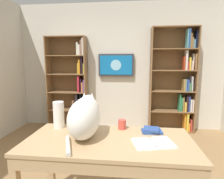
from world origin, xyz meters
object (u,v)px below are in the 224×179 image
(bookshelf_right, at_px, (72,84))
(cat, at_px, (85,116))
(paper_towel_roll, at_px, (59,115))
(desk_book_stack, at_px, (152,130))
(open_binder, at_px, (153,143))
(desk, at_px, (109,152))
(bookshelf_left, at_px, (178,82))
(wall_mounted_tv, at_px, (116,65))
(coffee_mug, at_px, (122,124))

(bookshelf_right, xyz_separation_m, cat, (-0.88, 2.32, -0.00))
(cat, distance_m, paper_towel_roll, 0.39)
(cat, height_order, desk_book_stack, cat)
(open_binder, height_order, desk_book_stack, desk_book_stack)
(desk, bearing_deg, bookshelf_right, -65.09)
(bookshelf_left, xyz_separation_m, paper_towel_roll, (1.69, 2.12, -0.13))
(wall_mounted_tv, relative_size, desk_book_stack, 3.77)
(paper_towel_roll, xyz_separation_m, coffee_mug, (-0.65, -0.03, -0.09))
(open_binder, bearing_deg, paper_towel_roll, -17.38)
(bookshelf_left, xyz_separation_m, desk_book_stack, (0.75, 2.16, -0.25))
(cat, bearing_deg, bookshelf_right, -69.14)
(bookshelf_left, distance_m, wall_mounted_tv, 1.34)
(open_binder, height_order, coffee_mug, coffee_mug)
(wall_mounted_tv, relative_size, cat, 1.28)
(desk_book_stack, bearing_deg, coffee_mug, -11.94)
(wall_mounted_tv, height_order, paper_towel_roll, wall_mounted_tv)
(cat, xyz_separation_m, open_binder, (-0.60, 0.10, -0.19))
(bookshelf_left, relative_size, desk_book_stack, 10.71)
(cat, relative_size, desk_book_stack, 2.96)
(bookshelf_right, relative_size, desk_book_stack, 9.94)
(desk_book_stack, bearing_deg, open_binder, 87.38)
(cat, distance_m, desk_book_stack, 0.66)
(bookshelf_right, bearing_deg, cat, 110.86)
(desk, height_order, cat, cat)
(desk, xyz_separation_m, paper_towel_roll, (0.55, -0.26, 0.25))
(cat, bearing_deg, paper_towel_roll, -30.73)
(cat, bearing_deg, coffee_mug, -145.69)
(bookshelf_left, relative_size, paper_towel_roll, 7.84)
(desk, bearing_deg, desk_book_stack, -149.72)
(bookshelf_right, xyz_separation_m, desk, (-1.11, 2.38, -0.31))
(wall_mounted_tv, bearing_deg, cat, 88.16)
(desk, height_order, coffee_mug, coffee_mug)
(wall_mounted_tv, height_order, desk, wall_mounted_tv)
(desk_book_stack, bearing_deg, paper_towel_roll, -2.07)
(bookshelf_left, bearing_deg, desk_book_stack, 70.85)
(coffee_mug, bearing_deg, open_binder, 131.07)
(bookshelf_right, distance_m, desk_book_stack, 2.63)
(bookshelf_right, height_order, desk, bookshelf_right)
(cat, relative_size, coffee_mug, 6.17)
(bookshelf_left, height_order, wall_mounted_tv, bookshelf_left)
(paper_towel_roll, height_order, desk_book_stack, paper_towel_roll)
(bookshelf_left, xyz_separation_m, coffee_mug, (1.04, 2.09, -0.22))
(bookshelf_right, relative_size, desk, 1.35)
(open_binder, xyz_separation_m, desk_book_stack, (-0.01, -0.26, 0.01))
(desk, relative_size, coffee_mug, 15.36)
(desk, height_order, desk_book_stack, desk_book_stack)
(bookshelf_right, xyz_separation_m, wall_mounted_tv, (-0.96, -0.08, 0.42))
(bookshelf_right, xyz_separation_m, paper_towel_roll, (-0.55, 2.12, -0.06))
(bookshelf_left, height_order, cat, bookshelf_left)
(bookshelf_left, height_order, bookshelf_right, bookshelf_left)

